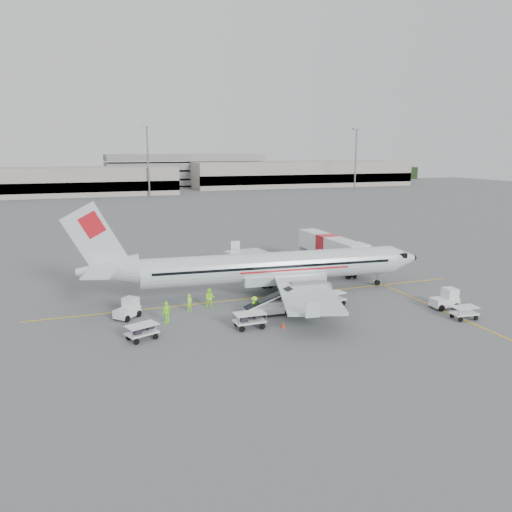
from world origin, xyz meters
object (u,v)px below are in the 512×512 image
object	(u,v)px
aircraft	(273,247)
tug_fore	(445,299)
tug_mid	(299,299)
belt_loader	(270,299)
tug_aft	(127,309)
jet_bridge	(327,252)

from	to	relation	value
aircraft	tug_fore	bearing A→B (deg)	-32.42
aircraft	tug_mid	bearing A→B (deg)	-79.32
tug_mid	belt_loader	bearing A→B (deg)	-157.82
tug_fore	aircraft	bearing A→B (deg)	144.34
tug_mid	tug_aft	size ratio (longest dim) A/B	0.96
aircraft	belt_loader	world-z (taller)	aircraft
aircraft	tug_mid	world-z (taller)	aircraft
aircraft	belt_loader	distance (m)	7.49
jet_bridge	tug_aft	world-z (taller)	jet_bridge
tug_fore	tug_mid	world-z (taller)	tug_fore
tug_mid	tug_fore	bearing A→B (deg)	-13.50
tug_fore	tug_aft	world-z (taller)	tug_fore
tug_fore	tug_mid	distance (m)	13.38
jet_bridge	tug_aft	distance (m)	27.72
tug_aft	belt_loader	bearing A→B (deg)	-58.64
jet_bridge	tug_mid	xyz separation A→B (m)	(-9.94, -13.56, -1.23)
tug_mid	tug_aft	bearing A→B (deg)	178.47
aircraft	jet_bridge	size ratio (longest dim) A/B	2.22
aircraft	belt_loader	xyz separation A→B (m)	(-2.68, -6.13, -3.37)
aircraft	tug_mid	size ratio (longest dim) A/B	16.16
jet_bridge	tug_aft	bearing A→B (deg)	-156.95
jet_bridge	tug_fore	distance (m)	18.43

